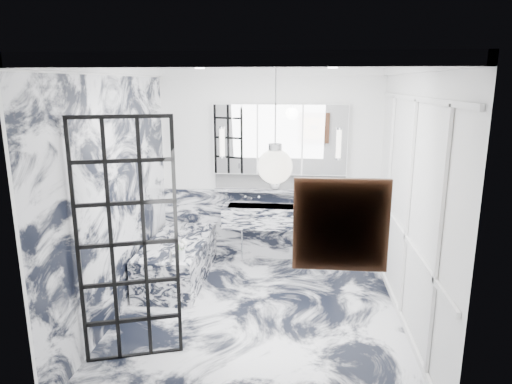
# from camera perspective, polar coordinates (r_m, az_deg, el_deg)

# --- Properties ---
(floor) EXTENTS (3.60, 3.60, 0.00)m
(floor) POSITION_cam_1_polar(r_m,az_deg,el_deg) (5.43, 0.28, -15.14)
(floor) COLOR silver
(floor) RESTS_ON ground
(ceiling) EXTENTS (3.60, 3.60, 0.00)m
(ceiling) POSITION_cam_1_polar(r_m,az_deg,el_deg) (4.77, 0.31, 15.85)
(ceiling) COLOR white
(ceiling) RESTS_ON wall_back
(wall_back) EXTENTS (3.60, 0.00, 3.60)m
(wall_back) POSITION_cam_1_polar(r_m,az_deg,el_deg) (6.67, 1.72, 3.09)
(wall_back) COLOR white
(wall_back) RESTS_ON floor
(wall_front) EXTENTS (3.60, 0.00, 3.60)m
(wall_front) POSITION_cam_1_polar(r_m,az_deg,el_deg) (3.22, -2.69, -8.50)
(wall_front) COLOR white
(wall_front) RESTS_ON floor
(wall_left) EXTENTS (0.00, 3.60, 3.60)m
(wall_left) POSITION_cam_1_polar(r_m,az_deg,el_deg) (5.31, -17.18, -0.23)
(wall_left) COLOR white
(wall_left) RESTS_ON floor
(wall_right) EXTENTS (0.00, 3.60, 3.60)m
(wall_right) POSITION_cam_1_polar(r_m,az_deg,el_deg) (5.04, 18.74, -1.07)
(wall_right) COLOR white
(wall_right) RESTS_ON floor
(marble_clad_back) EXTENTS (3.18, 0.05, 1.05)m
(marble_clad_back) POSITION_cam_1_polar(r_m,az_deg,el_deg) (6.86, 1.65, -4.15)
(marble_clad_back) COLOR silver
(marble_clad_back) RESTS_ON floor
(marble_clad_left) EXTENTS (0.02, 3.56, 2.68)m
(marble_clad_left) POSITION_cam_1_polar(r_m,az_deg,el_deg) (5.31, -16.98, -0.87)
(marble_clad_left) COLOR silver
(marble_clad_left) RESTS_ON floor
(panel_molding) EXTENTS (0.03, 3.40, 2.30)m
(panel_molding) POSITION_cam_1_polar(r_m,az_deg,el_deg) (5.06, 18.44, -2.16)
(panel_molding) COLOR white
(panel_molding) RESTS_ON floor
(soap_bottle_a) EXTENTS (0.10, 0.10, 0.20)m
(soap_bottle_a) POSITION_cam_1_polar(r_m,az_deg,el_deg) (6.62, 7.32, 1.05)
(soap_bottle_a) COLOR #8C5919
(soap_bottle_a) RESTS_ON ledge
(soap_bottle_b) EXTENTS (0.11, 0.11, 0.18)m
(soap_bottle_b) POSITION_cam_1_polar(r_m,az_deg,el_deg) (6.62, 7.54, 0.96)
(soap_bottle_b) COLOR #4C4C51
(soap_bottle_b) RESTS_ON ledge
(soap_bottle_c) EXTENTS (0.13, 0.13, 0.15)m
(soap_bottle_c) POSITION_cam_1_polar(r_m,az_deg,el_deg) (6.64, 10.24, 0.77)
(soap_bottle_c) COLOR silver
(soap_bottle_c) RESTS_ON ledge
(face_pot) EXTENTS (0.14, 0.14, 0.14)m
(face_pot) POSITION_cam_1_polar(r_m,az_deg,el_deg) (6.63, 2.42, 0.94)
(face_pot) COLOR white
(face_pot) RESTS_ON ledge
(amber_bottle) EXTENTS (0.04, 0.04, 0.10)m
(amber_bottle) POSITION_cam_1_polar(r_m,az_deg,el_deg) (6.62, 5.81, 0.65)
(amber_bottle) COLOR #8C5919
(amber_bottle) RESTS_ON ledge
(flower_vase) EXTENTS (0.09, 0.09, 0.12)m
(flower_vase) POSITION_cam_1_polar(r_m,az_deg,el_deg) (5.56, -9.28, -7.70)
(flower_vase) COLOR silver
(flower_vase) RESTS_ON bathtub
(crittall_door) EXTENTS (0.85, 0.31, 2.32)m
(crittall_door) POSITION_cam_1_polar(r_m,az_deg,el_deg) (4.39, -15.70, -6.25)
(crittall_door) COLOR black
(crittall_door) RESTS_ON floor
(artwork) EXTENTS (0.54, 0.05, 0.54)m
(artwork) POSITION_cam_1_polar(r_m,az_deg,el_deg) (3.15, 10.54, -4.06)
(artwork) COLOR #C88B14
(artwork) RESTS_ON wall_front
(pendant_light) EXTENTS (0.26, 0.26, 0.26)m
(pendant_light) POSITION_cam_1_polar(r_m,az_deg,el_deg) (3.42, 2.39, 3.20)
(pendant_light) COLOR white
(pendant_light) RESTS_ON ceiling
(trough_sink) EXTENTS (1.60, 0.45, 0.30)m
(trough_sink) POSITION_cam_1_polar(r_m,az_deg,el_deg) (6.58, 2.84, -3.06)
(trough_sink) COLOR silver
(trough_sink) RESTS_ON wall_back
(ledge) EXTENTS (1.90, 0.14, 0.04)m
(ledge) POSITION_cam_1_polar(r_m,az_deg,el_deg) (6.66, 2.94, 0.15)
(ledge) COLOR silver
(ledge) RESTS_ON wall_back
(subway_tile) EXTENTS (1.90, 0.03, 0.23)m
(subway_tile) POSITION_cam_1_polar(r_m,az_deg,el_deg) (6.69, 2.98, 1.40)
(subway_tile) COLOR white
(subway_tile) RESTS_ON wall_back
(mirror_cabinet) EXTENTS (1.90, 0.16, 1.00)m
(mirror_cabinet) POSITION_cam_1_polar(r_m,az_deg,el_deg) (6.53, 3.02, 6.58)
(mirror_cabinet) COLOR white
(mirror_cabinet) RESTS_ON wall_back
(sconce_left) EXTENTS (0.07, 0.07, 0.40)m
(sconce_left) POSITION_cam_1_polar(r_m,az_deg,el_deg) (6.53, -4.27, 6.20)
(sconce_left) COLOR white
(sconce_left) RESTS_ON mirror_cabinet
(sconce_right) EXTENTS (0.07, 0.07, 0.40)m
(sconce_right) POSITION_cam_1_polar(r_m,az_deg,el_deg) (6.45, 10.31, 5.94)
(sconce_right) COLOR white
(sconce_right) RESTS_ON mirror_cabinet
(bathtub) EXTENTS (0.75, 1.65, 0.55)m
(bathtub) POSITION_cam_1_polar(r_m,az_deg,el_deg) (6.32, -9.74, -8.35)
(bathtub) COLOR silver
(bathtub) RESTS_ON floor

